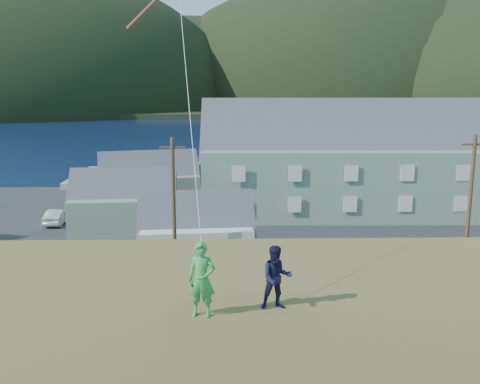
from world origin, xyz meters
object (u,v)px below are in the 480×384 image
object	(u,v)px
shed_palegreen_near	(124,203)
shed_palegreen_far	(150,180)
wharf	(174,177)
lodge	(399,161)
kite_flyer_navy	(276,277)
shed_white	(196,232)
kite_flyer_green	(202,280)

from	to	relation	value
shed_palegreen_near	shed_palegreen_far	world-z (taller)	shed_palegreen_far
wharf	shed_palegreen_far	world-z (taller)	shed_palegreen_far
shed_palegreen_near	lodge	bearing A→B (deg)	10.33
lodge	kite_flyer_navy	bearing A→B (deg)	-110.67
shed_white	shed_palegreen_far	xyz separation A→B (m)	(-6.10, 19.80, 0.22)
kite_flyer_green	kite_flyer_navy	bearing A→B (deg)	21.90
shed_white	kite_flyer_navy	xyz separation A→B (m)	(3.40, -23.91, 5.53)
shed_white	shed_palegreen_far	world-z (taller)	shed_palegreen_far
shed_palegreen_near	kite_flyer_green	bearing A→B (deg)	-79.34
shed_palegreen_far	kite_flyer_green	bearing A→B (deg)	-94.67
lodge	shed_palegreen_near	size ratio (longest dim) A/B	4.13
shed_white	kite_flyer_green	size ratio (longest dim) A/B	4.65
lodge	shed_white	size ratio (longest dim) A/B	4.65
wharf	kite_flyer_green	distance (m)	59.83
lodge	shed_palegreen_far	world-z (taller)	lodge
shed_palegreen_near	kite_flyer_navy	bearing A→B (deg)	-76.31
wharf	shed_palegreen_near	bearing A→B (deg)	-93.99
lodge	wharf	bearing A→B (deg)	143.08
shed_white	kite_flyer_green	world-z (taller)	kite_flyer_green
kite_flyer_navy	shed_palegreen_near	bearing A→B (deg)	101.71
kite_flyer_navy	shed_palegreen_far	bearing A→B (deg)	96.86
shed_white	shed_palegreen_near	bearing A→B (deg)	121.71
shed_white	kite_flyer_green	xyz separation A→B (m)	(1.60, -24.31, 5.64)
shed_palegreen_near	kite_flyer_navy	xyz separation A→B (m)	(10.26, -33.28, 5.48)
shed_palegreen_near	kite_flyer_navy	world-z (taller)	kite_flyer_navy
shed_palegreen_near	wharf	bearing A→B (deg)	82.58
shed_palegreen_near	shed_white	distance (m)	11.61
shed_white	wharf	bearing A→B (deg)	93.89
shed_palegreen_far	wharf	bearing A→B (deg)	71.52
wharf	shed_palegreen_near	size ratio (longest dim) A/B	2.74
shed_white	kite_flyer_navy	bearing A→B (deg)	-86.38
lodge	shed_palegreen_near	distance (m)	26.93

